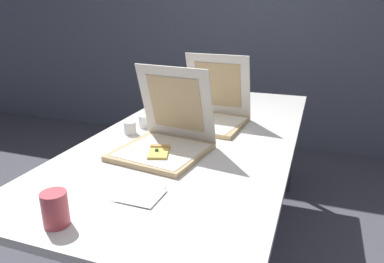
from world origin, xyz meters
The scene contains 9 objects.
wall_back centered at (0.00, 2.48, 1.30)m, with size 10.00×0.10×2.60m, color slate.
table centered at (0.00, 0.55, 0.69)m, with size 0.95×2.01×0.73m.
pizza_box_front centered at (-0.06, 0.26, 0.79)m, with size 0.40×0.41×0.37m.
pizza_box_middle centered at (0.02, 0.72, 0.79)m, with size 0.38×0.39×0.37m.
cup_white_near_center centered at (-0.32, 0.43, 0.76)m, with size 0.06×0.06×0.06m, color white.
cup_white_far centered at (-0.25, 0.85, 0.76)m, with size 0.06×0.06×0.06m, color white.
cup_white_mid centered at (-0.30, 0.55, 0.76)m, with size 0.06×0.06×0.06m, color white.
cup_printed_front centered at (-0.13, -0.35, 0.79)m, with size 0.08×0.08×0.10m, color #D14C56.
napkin_pile centered at (0.02, -0.11, 0.74)m, with size 0.16×0.16×0.01m.
Camera 1 is at (0.55, -1.06, 1.33)m, focal length 33.43 mm.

